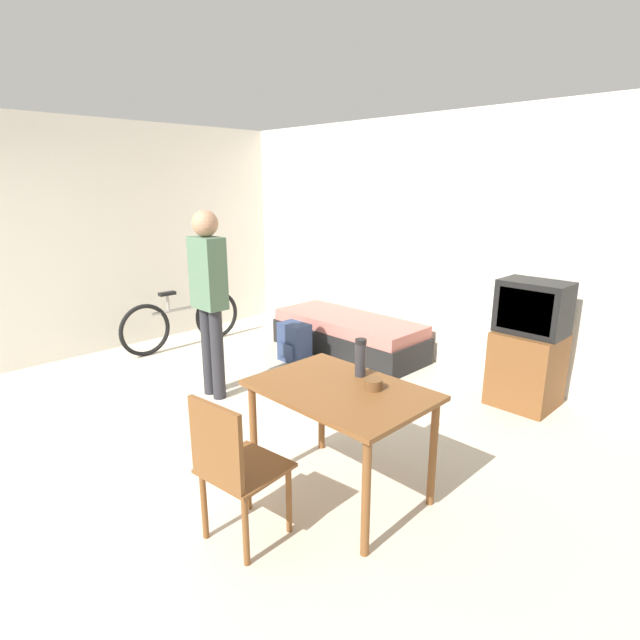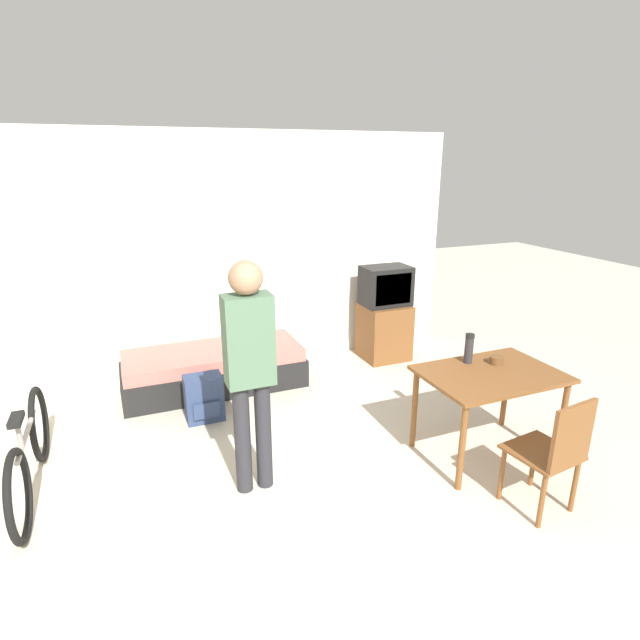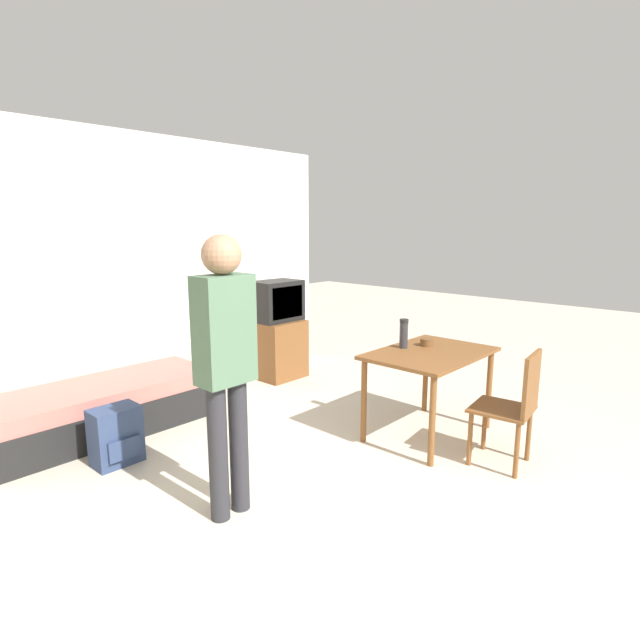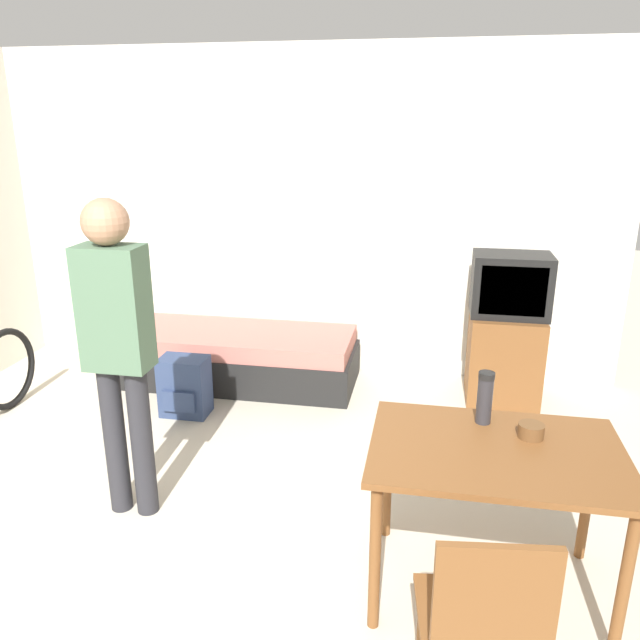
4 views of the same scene
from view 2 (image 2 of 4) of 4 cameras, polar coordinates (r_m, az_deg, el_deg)
wall_back at (r=5.74m, az=-11.48°, el=7.11°), size 5.73×0.06×2.70m
daybed at (r=5.57m, az=-11.98°, el=-5.47°), size 1.92×0.76×0.44m
tv at (r=6.20m, az=7.38°, el=0.49°), size 0.57×0.53×1.17m
dining_table at (r=4.33m, az=18.85°, el=-6.87°), size 1.11×0.77×0.75m
wooden_chair at (r=3.87m, az=25.27°, el=-13.32°), size 0.47×0.47×0.90m
bicycle at (r=4.37m, az=-30.24°, el=-13.13°), size 0.08×1.62×0.73m
person_standing at (r=3.56m, az=-8.06°, el=-4.73°), size 0.34×0.24×1.76m
thermos_flask at (r=4.38m, az=16.67°, el=-2.98°), size 0.08×0.08×0.26m
mate_bowl at (r=4.47m, az=19.48°, el=-4.34°), size 0.12×0.12×0.07m
backpack at (r=4.94m, az=-13.11°, el=-8.70°), size 0.35×0.26×0.45m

